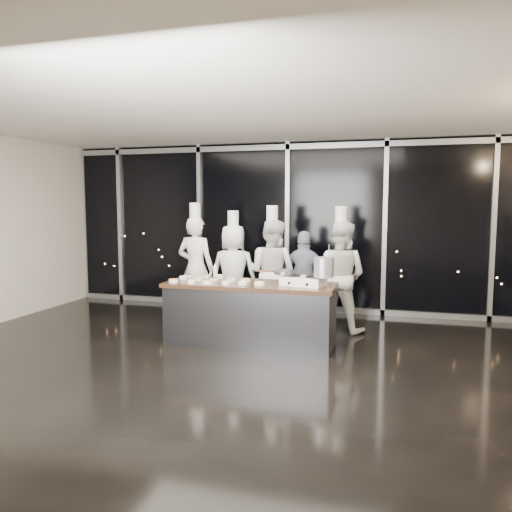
# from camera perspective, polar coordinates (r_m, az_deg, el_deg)

# --- Properties ---
(ground) EXTENTS (9.00, 9.00, 0.00)m
(ground) POSITION_cam_1_polar(r_m,az_deg,el_deg) (6.58, -2.97, -12.05)
(ground) COLOR black
(ground) RESTS_ON ground
(room_shell) EXTENTS (9.02, 7.02, 3.21)m
(room_shell) POSITION_cam_1_polar(r_m,az_deg,el_deg) (6.21, -1.53, 7.90)
(room_shell) COLOR beige
(room_shell) RESTS_ON ground
(window_wall) EXTENTS (8.90, 0.11, 3.20)m
(window_wall) POSITION_cam_1_polar(r_m,az_deg,el_deg) (9.58, 3.67, 3.34)
(window_wall) COLOR black
(window_wall) RESTS_ON ground
(demo_counter) EXTENTS (2.46, 0.86, 0.90)m
(demo_counter) POSITION_cam_1_polar(r_m,az_deg,el_deg) (7.29, -0.68, -6.57)
(demo_counter) COLOR #343539
(demo_counter) RESTS_ON ground
(stove) EXTENTS (0.64, 0.47, 0.14)m
(stove) POSITION_cam_1_polar(r_m,az_deg,el_deg) (7.02, 5.40, -2.84)
(stove) COLOR white
(stove) RESTS_ON demo_counter
(frying_pan) EXTENTS (0.57, 0.37, 0.05)m
(frying_pan) POSITION_cam_1_polar(r_m,az_deg,el_deg) (7.13, 3.22, -1.85)
(frying_pan) COLOR slate
(frying_pan) RESTS_ON stove
(stock_pot) EXTENTS (0.32, 0.32, 0.27)m
(stock_pot) POSITION_cam_1_polar(r_m,az_deg,el_deg) (6.86, 7.76, -1.29)
(stock_pot) COLOR #A5A5A7
(stock_pot) RESTS_ON stove
(prep_bowls) EXTENTS (1.41, 0.72, 0.05)m
(prep_bowls) POSITION_cam_1_polar(r_m,az_deg,el_deg) (7.37, -4.80, -2.72)
(prep_bowls) COLOR silver
(prep_bowls) RESTS_ON demo_counter
(squeeze_bottle) EXTENTS (0.06, 0.06, 0.23)m
(squeeze_bottle) POSITION_cam_1_polar(r_m,az_deg,el_deg) (7.69, -4.67, -1.71)
(squeeze_bottle) COLOR silver
(squeeze_bottle) RESTS_ON demo_counter
(chef_far_left) EXTENTS (0.69, 0.47, 2.05)m
(chef_far_left) POSITION_cam_1_polar(r_m,az_deg,el_deg) (8.77, -6.90, -1.31)
(chef_far_left) COLOR silver
(chef_far_left) RESTS_ON ground
(chef_left) EXTENTS (0.85, 0.58, 1.92)m
(chef_left) POSITION_cam_1_polar(r_m,az_deg,el_deg) (8.66, -2.59, -1.84)
(chef_left) COLOR silver
(chef_left) RESTS_ON ground
(chef_center) EXTENTS (1.02, 0.88, 2.01)m
(chef_center) POSITION_cam_1_polar(r_m,az_deg,el_deg) (8.35, 1.84, -1.84)
(chef_center) COLOR silver
(chef_center) RESTS_ON ground
(guest) EXTENTS (0.95, 0.45, 1.59)m
(guest) POSITION_cam_1_polar(r_m,az_deg,el_deg) (8.44, 5.57, -2.52)
(guest) COLOR #151B3A
(guest) RESTS_ON ground
(chef_right) EXTENTS (1.00, 0.87, 2.00)m
(chef_right) POSITION_cam_1_polar(r_m,az_deg,el_deg) (8.08, 9.58, -2.22)
(chef_right) COLOR silver
(chef_right) RESTS_ON ground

